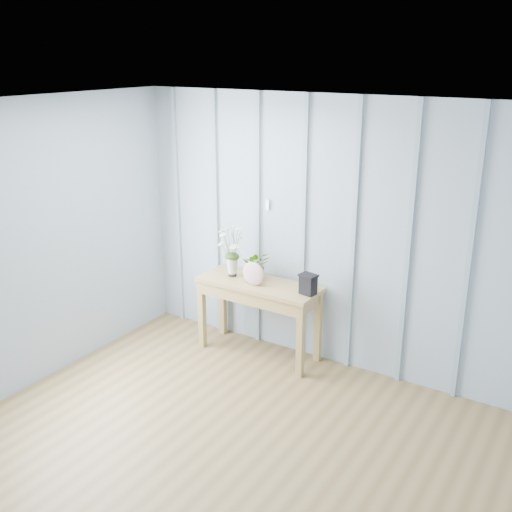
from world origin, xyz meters
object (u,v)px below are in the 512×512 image
Objects in this scene: sideboard at (259,293)px; daisy_vase at (232,244)px; carved_box at (308,284)px; felt_disc_vessel at (253,274)px.

sideboard is 2.28× the size of daisy_vase.
sideboard is 0.57m from carved_box.
carved_box is (0.54, 0.08, -0.02)m from felt_disc_vessel.
daisy_vase is at bearing 178.41° from sideboard.
carved_box is (0.84, -0.02, -0.23)m from daisy_vase.
sideboard is at bearing 86.60° from felt_disc_vessel.
sideboard is 5.24× the size of felt_disc_vessel.
daisy_vase reaches higher than sideboard.
felt_disc_vessel is at bearing -171.80° from carved_box.
felt_disc_vessel reaches higher than carved_box.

